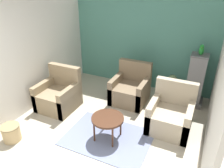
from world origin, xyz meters
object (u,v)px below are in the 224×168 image
at_px(armchair_middle, 130,90).
at_px(wicker_basket, 11,132).
at_px(armchair_right, 171,116).
at_px(birdcage, 195,81).
at_px(coffee_table, 108,120).
at_px(potted_plant, 171,88).
at_px(armchair_left, 59,96).
at_px(parrot, 201,50).

relative_size(armchair_middle, wicker_basket, 2.76).
bearing_deg(armchair_right, birdcage, 76.25).
height_order(coffee_table, armchair_right, armchair_right).
height_order(coffee_table, potted_plant, potted_plant).
bearing_deg(armchair_right, armchair_left, -173.11).
relative_size(armchair_left, armchair_middle, 1.00).
bearing_deg(potted_plant, wicker_basket, -130.43).
height_order(armchair_right, potted_plant, armchair_right).
relative_size(coffee_table, armchair_right, 0.63).
distance_m(coffee_table, armchair_left, 1.62).
distance_m(armchair_middle, parrot, 1.86).
bearing_deg(parrot, armchair_right, -103.73).
xyz_separation_m(armchair_right, birdcage, (0.30, 1.21, 0.29)).
height_order(armchair_right, wicker_basket, armchair_right).
bearing_deg(coffee_table, armchair_left, 161.36).
distance_m(armchair_left, wicker_basket, 1.35).
relative_size(armchair_right, birdcage, 0.77).
xyz_separation_m(parrot, potted_plant, (-0.53, -0.00, -1.06)).
distance_m(armchair_right, parrot, 1.64).
bearing_deg(birdcage, armchair_right, -103.75).
bearing_deg(armchair_middle, armchair_right, -30.91).
bearing_deg(birdcage, armchair_middle, -159.22).
bearing_deg(coffee_table, potted_plant, 68.90).
height_order(coffee_table, birdcage, birdcage).
xyz_separation_m(armchair_left, armchair_middle, (1.42, 0.98, 0.00)).
bearing_deg(wicker_basket, armchair_right, 31.69).
height_order(armchair_middle, potted_plant, armchair_middle).
relative_size(armchair_right, wicker_basket, 2.76).
bearing_deg(potted_plant, birdcage, 0.17).
distance_m(armchair_left, potted_plant, 2.77).
bearing_deg(coffee_table, parrot, 57.23).
relative_size(coffee_table, parrot, 2.56).
bearing_deg(wicker_basket, potted_plant, 49.57).
bearing_deg(parrot, armchair_left, -151.82).
distance_m(armchair_middle, potted_plant, 1.04).
bearing_deg(potted_plant, armchair_middle, -148.99).
distance_m(armchair_left, armchair_middle, 1.72).
relative_size(parrot, potted_plant, 0.36).
relative_size(coffee_table, birdcage, 0.49).
height_order(parrot, potted_plant, parrot).
bearing_deg(armchair_left, armchair_middle, 34.65).
relative_size(armchair_left, wicker_basket, 2.76).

